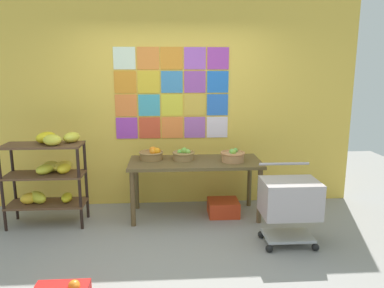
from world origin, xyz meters
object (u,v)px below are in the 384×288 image
shopping_cart (290,201)px  fruit_basket_centre (184,155)px  produce_crate_under_table (223,208)px  fruit_basket_right (233,156)px  banana_shelf_unit (49,170)px  display_table (195,167)px  fruit_basket_back_left (152,154)px

shopping_cart → fruit_basket_centre: bearing=131.0°
fruit_basket_centre → produce_crate_under_table: (0.51, -0.09, -0.70)m
fruit_basket_centre → fruit_basket_right: same height
banana_shelf_unit → fruit_basket_right: (2.25, 0.08, 0.12)m
fruit_basket_centre → banana_shelf_unit: bearing=-172.8°
shopping_cart → display_table: bearing=129.2°
shopping_cart → fruit_basket_back_left: bearing=138.5°
banana_shelf_unit → shopping_cart: 2.84m
banana_shelf_unit → fruit_basket_centre: 1.65m
fruit_basket_centre → fruit_basket_right: size_ratio=0.93×
fruit_basket_back_left → shopping_cart: bearing=-33.3°
fruit_basket_back_left → fruit_basket_right: fruit_basket_back_left is taller
fruit_basket_back_left → display_table: bearing=-11.7°
fruit_basket_back_left → fruit_basket_centre: bearing=-6.3°
banana_shelf_unit → fruit_basket_right: banana_shelf_unit is taller
display_table → shopping_cart: bearing=-42.6°
fruit_basket_back_left → shopping_cart: (1.51, -0.99, -0.30)m
fruit_basket_centre → shopping_cart: size_ratio=0.34×
display_table → fruit_basket_centre: bearing=154.3°
banana_shelf_unit → fruit_basket_back_left: (1.23, 0.25, 0.12)m
produce_crate_under_table → shopping_cart: size_ratio=0.46×
fruit_basket_back_left → shopping_cart: size_ratio=0.37×
fruit_basket_right → produce_crate_under_table: fruit_basket_right is taller
fruit_basket_right → shopping_cart: size_ratio=0.36×
display_table → shopping_cart: shopping_cart is taller
banana_shelf_unit → shopping_cart: bearing=-15.1°
banana_shelf_unit → fruit_basket_centre: banana_shelf_unit is taller
produce_crate_under_table → shopping_cart: bearing=-55.7°
display_table → shopping_cart: (0.95, -0.87, -0.15)m
banana_shelf_unit → produce_crate_under_table: 2.23m
produce_crate_under_table → fruit_basket_back_left: bearing=171.6°
fruit_basket_back_left → produce_crate_under_table: bearing=-8.4°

